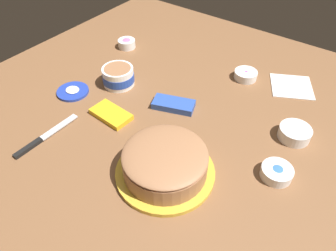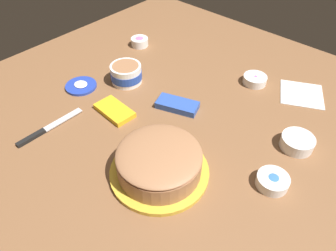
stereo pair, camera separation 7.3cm
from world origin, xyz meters
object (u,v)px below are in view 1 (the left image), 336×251
at_px(sprinkle_bowl_rainbow, 246,75).
at_px(candy_box_lower, 111,114).
at_px(sprinkle_bowl_orange, 295,133).
at_px(sprinkle_bowl_pink, 127,43).
at_px(frosting_tub, 118,76).
at_px(spreading_knife, 41,139).
at_px(paper_napkin, 292,86).
at_px(frosted_cake, 165,163).
at_px(frosting_tub_lid, 73,91).
at_px(candy_box_upper, 174,105).
at_px(sprinkle_bowl_blue, 277,172).

bearing_deg(sprinkle_bowl_rainbow, candy_box_lower, -119.35).
bearing_deg(sprinkle_bowl_orange, sprinkle_bowl_rainbow, 142.46).
xyz_separation_m(sprinkle_bowl_rainbow, sprinkle_bowl_pink, (-0.54, -0.09, 0.00)).
bearing_deg(sprinkle_bowl_pink, candy_box_lower, -54.90).
distance_m(frosting_tub, sprinkle_bowl_orange, 0.65).
xyz_separation_m(spreading_knife, paper_napkin, (0.53, 0.74, -0.00)).
height_order(frosted_cake, sprinkle_bowl_rainbow, frosted_cake).
height_order(sprinkle_bowl_rainbow, sprinkle_bowl_pink, sprinkle_bowl_pink).
bearing_deg(sprinkle_bowl_rainbow, frosting_tub_lid, -135.71).
bearing_deg(candy_box_lower, candy_box_upper, 52.61).
relative_size(frosting_tub_lid, sprinkle_bowl_blue, 1.32).
xyz_separation_m(frosting_tub, candy_box_upper, (0.25, 0.01, -0.02)).
bearing_deg(sprinkle_bowl_blue, candy_box_upper, 169.49).
bearing_deg(sprinkle_bowl_orange, frosting_tub_lid, -161.01).
xyz_separation_m(frosted_cake, sprinkle_bowl_orange, (0.24, 0.36, -0.02)).
distance_m(frosting_tub_lid, sprinkle_bowl_orange, 0.79).
bearing_deg(candy_box_upper, sprinkle_bowl_blue, -30.28).
bearing_deg(sprinkle_bowl_blue, frosting_tub_lid, -174.20).
bearing_deg(sprinkle_bowl_orange, spreading_knife, -142.81).
relative_size(frosted_cake, sprinkle_bowl_orange, 2.82).
height_order(frosting_tub, spreading_knife, frosting_tub).
bearing_deg(frosting_tub_lid, sprinkle_bowl_rainbow, 44.29).
bearing_deg(sprinkle_bowl_blue, candy_box_lower, -170.79).
height_order(sprinkle_bowl_pink, candy_box_upper, sprinkle_bowl_pink).
distance_m(frosted_cake, candy_box_lower, 0.31).
xyz_separation_m(sprinkle_bowl_rainbow, candy_box_upper, (-0.12, -0.31, -0.01)).
relative_size(frosting_tub, frosting_tub_lid, 1.02).
distance_m(sprinkle_bowl_blue, paper_napkin, 0.46).
bearing_deg(sprinkle_bowl_rainbow, sprinkle_bowl_pink, -170.16).
xyz_separation_m(spreading_knife, sprinkle_bowl_blue, (0.65, 0.30, 0.01)).
relative_size(frosting_tub_lid, sprinkle_bowl_rainbow, 1.32).
xyz_separation_m(frosted_cake, sprinkle_bowl_rainbow, (-0.03, 0.56, -0.03)).
bearing_deg(sprinkle_bowl_blue, sprinkle_bowl_pink, 160.34).
bearing_deg(frosting_tub, spreading_knife, -88.70).
relative_size(frosted_cake, candy_box_lower, 2.01).
bearing_deg(sprinkle_bowl_pink, candy_box_upper, -27.80).
xyz_separation_m(frosted_cake, paper_napkin, (0.14, 0.62, -0.04)).
bearing_deg(candy_box_lower, sprinkle_bowl_pink, 128.67).
height_order(spreading_knife, sprinkle_bowl_pink, sprinkle_bowl_pink).
relative_size(frosting_tub_lid, candy_box_lower, 0.83).
distance_m(sprinkle_bowl_pink, sprinkle_bowl_orange, 0.81).
height_order(frosting_tub, candy_box_upper, frosting_tub).
height_order(frosting_tub_lid, spreading_knife, frosting_tub_lid).
height_order(frosting_tub_lid, paper_napkin, frosting_tub_lid).
bearing_deg(candy_box_upper, frosted_cake, -78.86).
bearing_deg(frosted_cake, frosting_tub_lid, 168.71).
distance_m(frosted_cake, frosting_tub_lid, 0.51).
xyz_separation_m(sprinkle_bowl_pink, candy_box_upper, (0.41, -0.22, -0.01)).
relative_size(sprinkle_bowl_orange, paper_napkin, 0.67).
bearing_deg(sprinkle_bowl_rainbow, candy_box_upper, -111.79).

